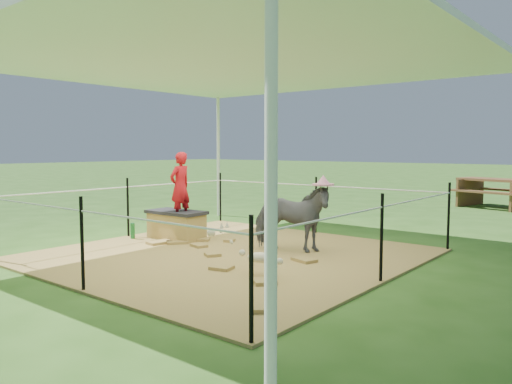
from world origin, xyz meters
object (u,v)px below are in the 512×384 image
Objects in this scene: green_bottle at (133,231)px; foal at (260,255)px; woman at (180,180)px; picnic_table_near at (496,193)px; straw_bale at (176,226)px; pony at (291,218)px.

foal reaches higher than green_bottle.
woman reaches higher than picnic_table_near.
picnic_table_near is at bearing 65.37° from foal.
picnic_table_near reaches higher than straw_bale.
picnic_table_near is (3.44, 8.51, 0.21)m from green_bottle.
pony is at bearing 87.98° from foal.
pony is 0.65× the size of picnic_table_near.
woman is at bearing 135.13° from foal.
straw_bale is 3.60× the size of green_bottle.
green_bottle is at bearing 86.32° from pony.
green_bottle is at bearing 147.42° from foal.
green_bottle is 3.13m from foal.
foal is (2.53, -1.01, 0.04)m from straw_bale.
woman reaches higher than green_bottle.
woman is 2.72m from foal.
green_bottle is 9.18m from picnic_table_near.
woman reaches higher than foal.
straw_bale is 0.71m from green_bottle.
picnic_table_near is at bearing 158.45° from woman.
green_bottle is 0.22× the size of pony.
foal is at bearing -10.27° from green_bottle.
pony is at bearing 96.73° from woman.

